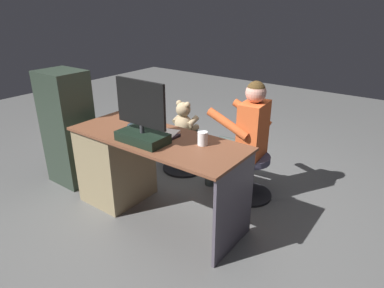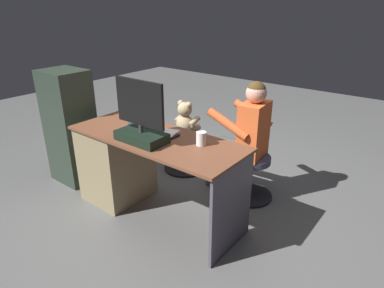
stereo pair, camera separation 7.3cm
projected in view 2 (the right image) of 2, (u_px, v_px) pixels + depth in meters
ground_plane at (186, 195)px, 3.34m from camera, size 10.00×10.00×0.00m
desk at (124, 161)px, 3.13m from camera, size 1.55×0.60×0.75m
monitor at (141, 124)px, 2.61m from camera, size 0.48×0.23×0.49m
keyboard at (156, 132)px, 2.83m from camera, size 0.42×0.14×0.02m
computer_mouse at (132, 124)px, 2.98m from camera, size 0.06×0.10×0.04m
cup at (201, 138)px, 2.58m from camera, size 0.08×0.08×0.11m
tv_remote at (141, 129)px, 2.90m from camera, size 0.09×0.16×0.02m
notebook_binder at (160, 136)px, 2.75m from camera, size 0.29×0.35×0.02m
office_chair_teddy at (185, 150)px, 3.78m from camera, size 0.48×0.48×0.43m
teddy_bear at (186, 119)px, 3.65m from camera, size 0.26×0.26×0.36m
visitor_chair at (250, 174)px, 3.23m from camera, size 0.45×0.45×0.43m
person at (245, 131)px, 3.12m from camera, size 0.59×0.51×1.14m
equipment_rack at (70, 127)px, 3.44m from camera, size 0.44×0.36×1.16m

